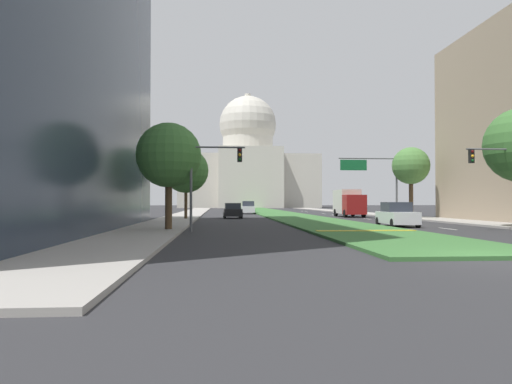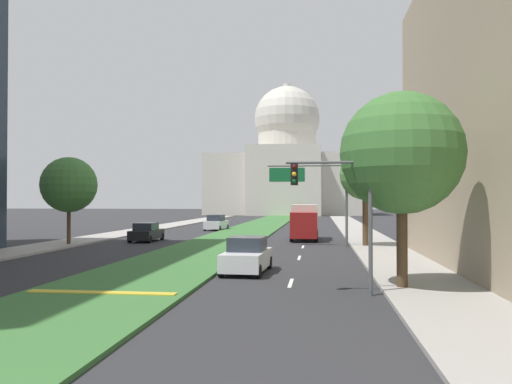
{
  "view_description": "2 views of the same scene",
  "coord_description": "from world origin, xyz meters",
  "px_view_note": "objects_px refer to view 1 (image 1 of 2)",
  "views": [
    {
      "loc": [
        -8.33,
        -13.93,
        1.84
      ],
      "look_at": [
        -2.94,
        55.3,
        3.19
      ],
      "focal_mm": 33.07,
      "sensor_mm": 36.0,
      "label": 1
    },
    {
      "loc": [
        8.06,
        -5.76,
        3.6
      ],
      "look_at": [
        1.24,
        49.33,
        4.5
      ],
      "focal_mm": 35.63,
      "sensor_mm": 36.0,
      "label": 2
    }
  ],
  "objects_px": {
    "traffic_light_near_right": "(503,169)",
    "street_tree_left_near": "(169,156)",
    "capitol_building": "(248,166)",
    "overhead_guide_sign": "(375,174)",
    "street_tree_right_mid": "(411,166)",
    "sedan_distant": "(248,208)",
    "sedan_midblock": "(233,211)",
    "sedan_lead_stopped": "(397,215)",
    "street_tree_left_mid": "(186,171)",
    "traffic_light_near_left": "(205,168)",
    "box_truck_delivery": "(349,203)"
  },
  "relations": [
    {
      "from": "overhead_guide_sign",
      "to": "street_tree_left_near",
      "type": "height_order",
      "value": "street_tree_left_near"
    },
    {
      "from": "overhead_guide_sign",
      "to": "street_tree_right_mid",
      "type": "distance_m",
      "value": 3.86
    },
    {
      "from": "traffic_light_near_right",
      "to": "overhead_guide_sign",
      "type": "height_order",
      "value": "overhead_guide_sign"
    },
    {
      "from": "street_tree_right_mid",
      "to": "sedan_lead_stopped",
      "type": "xyz_separation_m",
      "value": [
        -7.08,
        -14.37,
        -4.67
      ]
    },
    {
      "from": "traffic_light_near_right",
      "to": "street_tree_left_near",
      "type": "height_order",
      "value": "street_tree_left_near"
    },
    {
      "from": "traffic_light_near_right",
      "to": "street_tree_left_mid",
      "type": "xyz_separation_m",
      "value": [
        -20.74,
        18.44,
        1.02
      ]
    },
    {
      "from": "capitol_building",
      "to": "box_truck_delivery",
      "type": "distance_m",
      "value": 84.05
    },
    {
      "from": "traffic_light_near_left",
      "to": "sedan_lead_stopped",
      "type": "relative_size",
      "value": 1.16
    },
    {
      "from": "overhead_guide_sign",
      "to": "street_tree_left_mid",
      "type": "distance_m",
      "value": 19.5
    },
    {
      "from": "sedan_lead_stopped",
      "to": "sedan_midblock",
      "type": "xyz_separation_m",
      "value": [
        -11.4,
        17.78,
        -0.05
      ]
    },
    {
      "from": "street_tree_left_mid",
      "to": "sedan_distant",
      "type": "bearing_deg",
      "value": 71.15
    },
    {
      "from": "street_tree_left_mid",
      "to": "overhead_guide_sign",
      "type": "bearing_deg",
      "value": 5.31
    },
    {
      "from": "traffic_light_near_left",
      "to": "sedan_distant",
      "type": "relative_size",
      "value": 1.1
    },
    {
      "from": "capitol_building",
      "to": "sedan_distant",
      "type": "distance_m",
      "value": 70.35
    },
    {
      "from": "traffic_light_near_left",
      "to": "street_tree_right_mid",
      "type": "distance_m",
      "value": 28.56
    },
    {
      "from": "traffic_light_near_left",
      "to": "sedan_lead_stopped",
      "type": "bearing_deg",
      "value": 20.79
    },
    {
      "from": "street_tree_left_mid",
      "to": "sedan_lead_stopped",
      "type": "xyz_separation_m",
      "value": [
        16.09,
        -12.97,
        -3.99
      ]
    },
    {
      "from": "traffic_light_near_right",
      "to": "overhead_guide_sign",
      "type": "xyz_separation_m",
      "value": [
        -1.33,
        20.25,
        0.88
      ]
    },
    {
      "from": "street_tree_left_mid",
      "to": "street_tree_right_mid",
      "type": "distance_m",
      "value": 23.22
    },
    {
      "from": "overhead_guide_sign",
      "to": "street_tree_left_mid",
      "type": "bearing_deg",
      "value": -174.69
    },
    {
      "from": "street_tree_right_mid",
      "to": "traffic_light_near_right",
      "type": "bearing_deg",
      "value": -96.97
    },
    {
      "from": "street_tree_left_near",
      "to": "sedan_lead_stopped",
      "type": "bearing_deg",
      "value": 14.93
    },
    {
      "from": "overhead_guide_sign",
      "to": "street_tree_right_mid",
      "type": "relative_size",
      "value": 0.87
    },
    {
      "from": "street_tree_left_near",
      "to": "capitol_building",
      "type": "bearing_deg",
      "value": 83.98
    },
    {
      "from": "box_truck_delivery",
      "to": "street_tree_left_near",
      "type": "bearing_deg",
      "value": -125.86
    },
    {
      "from": "street_tree_right_mid",
      "to": "box_truck_delivery",
      "type": "distance_m",
      "value": 8.99
    },
    {
      "from": "traffic_light_near_left",
      "to": "street_tree_right_mid",
      "type": "height_order",
      "value": "street_tree_right_mid"
    },
    {
      "from": "street_tree_left_mid",
      "to": "box_truck_delivery",
      "type": "height_order",
      "value": "street_tree_left_mid"
    },
    {
      "from": "overhead_guide_sign",
      "to": "sedan_midblock",
      "type": "relative_size",
      "value": 1.45
    },
    {
      "from": "sedan_lead_stopped",
      "to": "box_truck_delivery",
      "type": "height_order",
      "value": "box_truck_delivery"
    },
    {
      "from": "sedan_lead_stopped",
      "to": "capitol_building",
      "type": "bearing_deg",
      "value": 92.48
    },
    {
      "from": "traffic_light_near_right",
      "to": "street_tree_left_mid",
      "type": "height_order",
      "value": "street_tree_left_mid"
    },
    {
      "from": "street_tree_right_mid",
      "to": "sedan_distant",
      "type": "xyz_separation_m",
      "value": [
        -15.74,
        20.38,
        -4.63
      ]
    },
    {
      "from": "traffic_light_near_left",
      "to": "overhead_guide_sign",
      "type": "distance_m",
      "value": 26.23
    },
    {
      "from": "street_tree_left_mid",
      "to": "sedan_distant",
      "type": "xyz_separation_m",
      "value": [
        7.44,
        21.78,
        -3.96
      ]
    },
    {
      "from": "street_tree_left_near",
      "to": "street_tree_right_mid",
      "type": "xyz_separation_m",
      "value": [
        23.0,
        18.62,
        0.88
      ]
    },
    {
      "from": "street_tree_left_near",
      "to": "street_tree_right_mid",
      "type": "relative_size",
      "value": 0.89
    },
    {
      "from": "capitol_building",
      "to": "traffic_light_near_right",
      "type": "bearing_deg",
      "value": -85.22
    },
    {
      "from": "sedan_lead_stopped",
      "to": "traffic_light_near_left",
      "type": "bearing_deg",
      "value": -159.21
    },
    {
      "from": "street_tree_right_mid",
      "to": "sedan_distant",
      "type": "distance_m",
      "value": 26.16
    },
    {
      "from": "capitol_building",
      "to": "traffic_light_near_left",
      "type": "height_order",
      "value": "capitol_building"
    },
    {
      "from": "traffic_light_near_left",
      "to": "capitol_building",
      "type": "bearing_deg",
      "value": 85.21
    },
    {
      "from": "overhead_guide_sign",
      "to": "sedan_lead_stopped",
      "type": "xyz_separation_m",
      "value": [
        -3.33,
        -14.77,
        -3.85
      ]
    },
    {
      "from": "street_tree_left_near",
      "to": "street_tree_right_mid",
      "type": "distance_m",
      "value": 29.61
    },
    {
      "from": "traffic_light_near_left",
      "to": "box_truck_delivery",
      "type": "relative_size",
      "value": 0.81
    },
    {
      "from": "sedan_distant",
      "to": "box_truck_delivery",
      "type": "xyz_separation_m",
      "value": [
        10.94,
        -13.8,
        0.82
      ]
    },
    {
      "from": "overhead_guide_sign",
      "to": "sedan_midblock",
      "type": "bearing_deg",
      "value": 168.47
    },
    {
      "from": "traffic_light_near_left",
      "to": "sedan_lead_stopped",
      "type": "height_order",
      "value": "traffic_light_near_left"
    },
    {
      "from": "street_tree_right_mid",
      "to": "box_truck_delivery",
      "type": "bearing_deg",
      "value": 126.09
    },
    {
      "from": "sedan_lead_stopped",
      "to": "street_tree_left_near",
      "type": "bearing_deg",
      "value": -165.07
    }
  ]
}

